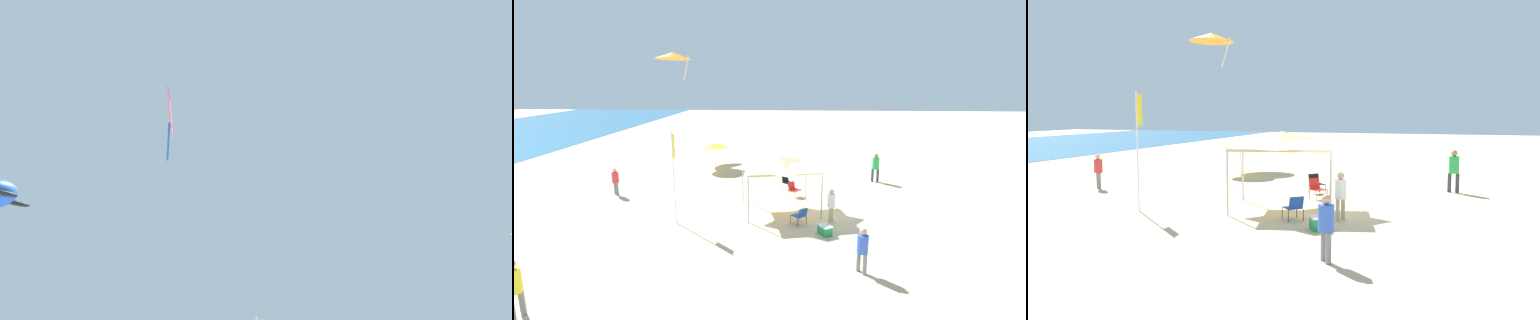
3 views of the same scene
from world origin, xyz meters
TOP-DOWN VIEW (x-y plane):
  - kite_diamond_pink at (-4.25, 12.40)m, footprint 0.41×2.60m

SIDE VIEW (x-z plane):
  - kite_diamond_pink at x=-4.25m, z-range 11.39..15.11m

